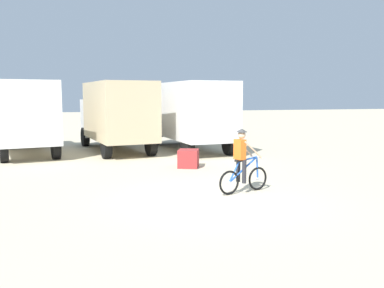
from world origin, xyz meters
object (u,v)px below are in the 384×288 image
(box_truck_tan_camper, at_px, (116,113))
(supply_crate, at_px, (188,159))
(box_truck_avon_van, at_px, (191,113))
(box_truck_white_box, at_px, (25,114))
(cyclist_orange_shirt, at_px, (242,163))

(box_truck_tan_camper, distance_m, supply_crate, 6.12)
(box_truck_avon_van, bearing_deg, box_truck_white_box, 174.54)
(box_truck_avon_van, xyz_separation_m, supply_crate, (-1.43, -4.83, -1.53))
(box_truck_white_box, relative_size, box_truck_tan_camper, 1.00)
(box_truck_avon_van, distance_m, cyclist_orange_shirt, 9.42)
(cyclist_orange_shirt, bearing_deg, box_truck_white_box, 123.72)
(cyclist_orange_shirt, bearing_deg, box_truck_avon_van, 83.43)
(box_truck_white_box, xyz_separation_m, supply_crate, (6.34, -5.58, -1.53))
(supply_crate, bearing_deg, box_truck_white_box, 138.67)
(box_truck_tan_camper, distance_m, cyclist_orange_shirt, 10.35)
(box_truck_white_box, height_order, box_truck_tan_camper, same)
(box_truck_white_box, bearing_deg, box_truck_tan_camper, -0.89)
(box_truck_tan_camper, xyz_separation_m, supply_crate, (2.17, -5.51, -1.53))
(box_truck_avon_van, distance_m, supply_crate, 5.27)
(box_truck_white_box, distance_m, cyclist_orange_shirt, 12.12)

